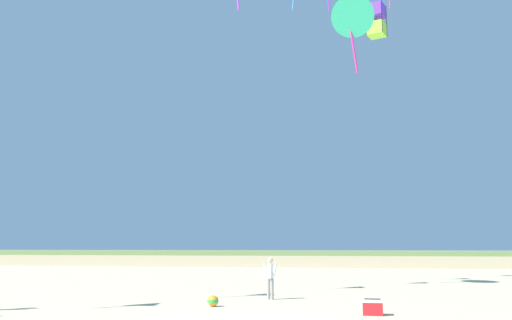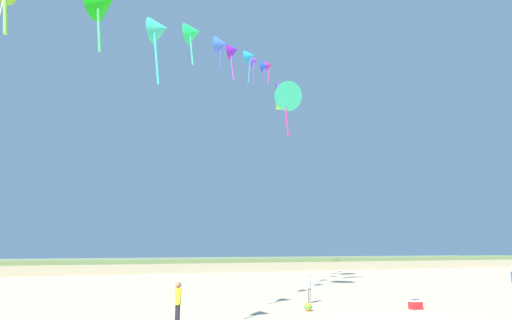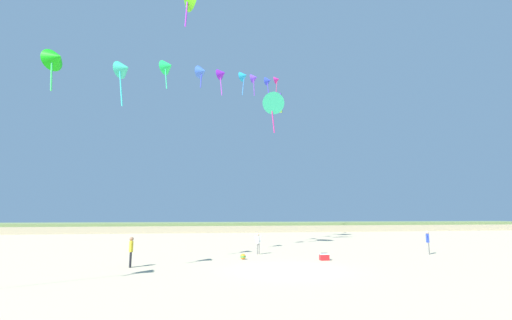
# 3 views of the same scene
# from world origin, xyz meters

# --- Properties ---
(dune_ridge) EXTENTS (120.00, 11.42, 1.52)m
(dune_ridge) POSITION_xyz_m (0.00, 43.23, 0.75)
(dune_ridge) COLOR tan
(dune_ridge) RESTS_ON ground
(person_near_left) EXTENTS (0.54, 0.21, 1.53)m
(person_near_left) POSITION_xyz_m (-0.40, 7.45, 0.88)
(person_near_left) COLOR gray
(person_near_left) RESTS_ON ground
(large_kite_low_lead) EXTENTS (1.37, 1.37, 2.11)m
(large_kite_low_lead) POSITION_xyz_m (4.36, 21.07, 16.35)
(large_kite_low_lead) COLOR #95E935
(large_kite_mid_trail) EXTENTS (2.41, 1.48, 4.57)m
(large_kite_mid_trail) POSITION_xyz_m (2.88, 16.90, 14.89)
(large_kite_mid_trail) COLOR #34D694
(beach_cooler) EXTENTS (0.58, 0.41, 0.46)m
(beach_cooler) POSITION_xyz_m (3.23, 3.45, 0.21)
(beach_cooler) COLOR red
(beach_cooler) RESTS_ON ground
(beach_ball) EXTENTS (0.36, 0.36, 0.36)m
(beach_ball) POSITION_xyz_m (-1.86, 4.75, 0.18)
(beach_ball) COLOR orange
(beach_ball) RESTS_ON ground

